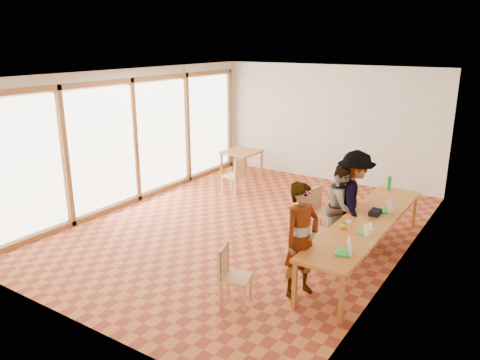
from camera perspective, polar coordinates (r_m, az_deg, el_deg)
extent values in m
plane|color=#AD5A2A|center=(9.42, 0.64, -5.70)|extent=(8.00, 8.00, 0.00)
cube|color=silver|center=(12.45, 10.69, 6.77)|extent=(6.00, 0.10, 3.00)
cube|color=silver|center=(6.12, -19.96, -4.38)|extent=(6.00, 0.10, 3.00)
cube|color=silver|center=(7.82, 19.54, 0.19)|extent=(0.10, 8.00, 3.00)
cube|color=white|center=(10.80, -12.74, 5.14)|extent=(0.10, 8.00, 3.00)
cube|color=white|center=(8.73, 0.71, 12.95)|extent=(6.00, 8.00, 0.04)
cube|color=#AE6D26|center=(8.02, 15.22, -4.87)|extent=(0.80, 4.00, 0.05)
cube|color=#AE6D26|center=(6.65, 6.67, -12.64)|extent=(0.06, 0.06, 0.70)
cube|color=#AE6D26|center=(9.99, 16.75, -2.96)|extent=(0.06, 0.06, 0.70)
cube|color=#AE6D26|center=(6.42, 12.26, -14.08)|extent=(0.06, 0.06, 0.70)
cube|color=#AE6D26|center=(9.84, 20.53, -3.63)|extent=(0.06, 0.06, 0.70)
cube|color=#AE6D26|center=(12.49, 0.21, 3.46)|extent=(0.90, 0.90, 0.05)
cube|color=#AE6D26|center=(12.48, -2.27, 1.66)|extent=(0.05, 0.05, 0.70)
cube|color=#AE6D26|center=(13.10, -0.29, 2.41)|extent=(0.05, 0.05, 0.70)
cube|color=#AE6D26|center=(12.06, 0.76, 1.14)|extent=(0.05, 0.05, 0.70)
cube|color=#AE6D26|center=(12.70, 2.65, 1.93)|extent=(0.05, 0.05, 0.70)
cube|color=tan|center=(6.68, -0.53, -11.80)|extent=(0.50, 0.50, 0.04)
cube|color=tan|center=(6.62, -2.05, -9.85)|extent=(0.15, 0.39, 0.42)
cube|color=tan|center=(8.04, 8.58, -6.29)|extent=(0.48, 0.48, 0.04)
cube|color=tan|center=(8.02, 7.27, -4.24)|extent=(0.06, 0.47, 0.49)
cube|color=tan|center=(8.96, 10.18, -4.08)|extent=(0.49, 0.49, 0.04)
cube|color=tan|center=(8.96, 9.14, -2.29)|extent=(0.09, 0.45, 0.46)
cube|color=tan|center=(9.34, 13.64, -3.40)|extent=(0.48, 0.48, 0.04)
cube|color=tan|center=(9.31, 12.56, -1.74)|extent=(0.07, 0.45, 0.47)
cube|color=tan|center=(11.28, -0.77, 0.51)|extent=(0.46, 0.46, 0.04)
cube|color=tan|center=(11.10, 0.03, 1.57)|extent=(0.07, 0.43, 0.45)
imported|color=gray|center=(6.78, 7.50, -7.26)|extent=(0.59, 0.73, 1.72)
imported|color=gray|center=(8.49, 12.40, -3.17)|extent=(0.59, 0.75, 1.53)
imported|color=gray|center=(8.53, 13.74, -2.33)|extent=(1.04, 1.30, 1.76)
cube|color=green|center=(6.73, 12.37, -8.60)|extent=(0.25, 0.31, 0.03)
cube|color=white|center=(6.69, 13.23, -7.92)|extent=(0.14, 0.25, 0.22)
cube|color=green|center=(7.45, 14.82, -6.25)|extent=(0.20, 0.24, 0.02)
cube|color=white|center=(7.38, 15.35, -5.86)|extent=(0.11, 0.20, 0.18)
cube|color=green|center=(8.48, 17.16, -3.56)|extent=(0.18, 0.25, 0.03)
cube|color=white|center=(8.43, 17.80, -3.07)|extent=(0.07, 0.23, 0.21)
imported|color=gold|center=(7.54, 12.51, -5.46)|extent=(0.14, 0.14, 0.10)
cylinder|color=#14702B|center=(9.63, 17.74, -0.41)|extent=(0.07, 0.07, 0.28)
cylinder|color=silver|center=(7.43, 15.67, -6.09)|extent=(0.07, 0.07, 0.09)
cylinder|color=white|center=(7.74, 13.10, -5.07)|extent=(0.08, 0.08, 0.06)
cube|color=#E9478F|center=(9.20, 18.04, -2.08)|extent=(0.05, 0.10, 0.01)
cube|color=black|center=(8.25, 16.15, -3.82)|extent=(0.16, 0.26, 0.09)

